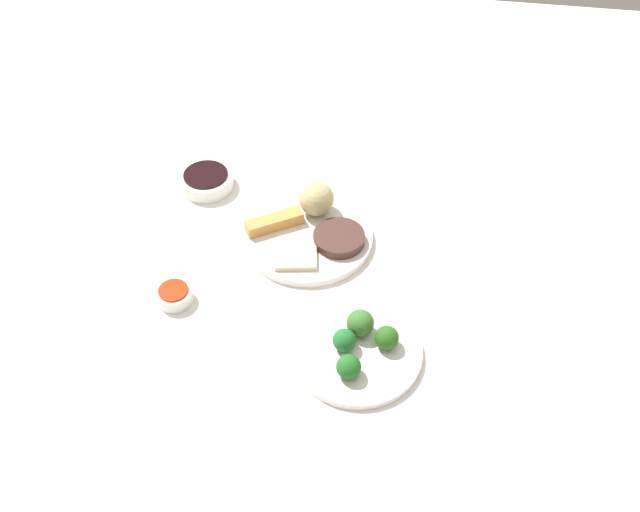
{
  "coord_description": "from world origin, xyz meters",
  "views": [
    {
      "loc": [
        -0.17,
        0.91,
        0.95
      ],
      "look_at": [
        -0.04,
        0.07,
        0.06
      ],
      "focal_mm": 37.9,
      "sensor_mm": 36.0,
      "label": 1
    }
  ],
  "objects_px": {
    "broccoli_plate": "(356,351)",
    "soy_sauce_bowl": "(207,181)",
    "sauce_ramekin_sweet_and_sour": "(174,296)",
    "main_plate": "(307,236)"
  },
  "relations": [
    {
      "from": "main_plate",
      "to": "sauce_ramekin_sweet_and_sour",
      "type": "height_order",
      "value": "sauce_ramekin_sweet_and_sour"
    },
    {
      "from": "broccoli_plate",
      "to": "soy_sauce_bowl",
      "type": "height_order",
      "value": "soy_sauce_bowl"
    },
    {
      "from": "broccoli_plate",
      "to": "soy_sauce_bowl",
      "type": "bearing_deg",
      "value": -45.79
    },
    {
      "from": "main_plate",
      "to": "broccoli_plate",
      "type": "distance_m",
      "value": 0.28
    },
    {
      "from": "soy_sauce_bowl",
      "to": "main_plate",
      "type": "bearing_deg",
      "value": 152.51
    },
    {
      "from": "sauce_ramekin_sweet_and_sour",
      "to": "soy_sauce_bowl",
      "type": "bearing_deg",
      "value": -84.48
    },
    {
      "from": "broccoli_plate",
      "to": "soy_sauce_bowl",
      "type": "xyz_separation_m",
      "value": [
        0.36,
        -0.37,
        0.01
      ]
    },
    {
      "from": "soy_sauce_bowl",
      "to": "sauce_ramekin_sweet_and_sour",
      "type": "height_order",
      "value": "soy_sauce_bowl"
    },
    {
      "from": "main_plate",
      "to": "broccoli_plate",
      "type": "xyz_separation_m",
      "value": [
        -0.13,
        0.25,
        -0.0
      ]
    },
    {
      "from": "main_plate",
      "to": "broccoli_plate",
      "type": "height_order",
      "value": "main_plate"
    }
  ]
}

